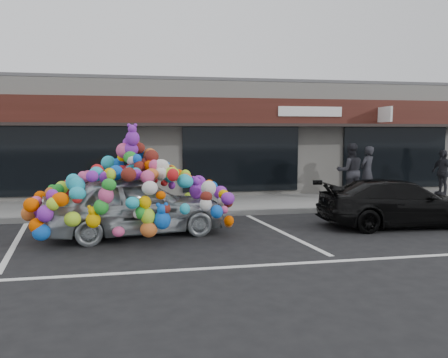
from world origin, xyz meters
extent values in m
plane|color=black|center=(0.00, 0.00, 0.00)|extent=(90.00, 90.00, 0.00)
cube|color=beige|center=(0.00, 8.50, 2.10)|extent=(24.00, 6.00, 4.20)
cube|color=#59595B|center=(0.00, 8.50, 4.25)|extent=(24.00, 6.00, 0.12)
cube|color=#38160F|center=(0.00, 5.42, 3.15)|extent=(24.00, 0.18, 0.90)
cube|color=black|center=(0.00, 4.90, 2.65)|extent=(24.00, 1.20, 0.10)
cube|color=white|center=(8.20, 4.95, 3.05)|extent=(0.08, 0.95, 0.55)
cube|color=white|center=(5.50, 5.30, 3.15)|extent=(2.40, 0.04, 0.35)
cube|color=black|center=(-3.00, 5.47, 1.45)|extent=(4.20, 0.12, 2.30)
cube|color=black|center=(3.00, 5.47, 1.45)|extent=(4.20, 0.12, 2.30)
cube|color=black|center=(9.00, 5.47, 1.45)|extent=(4.20, 0.12, 2.30)
cube|color=gray|center=(0.00, 4.00, 0.07)|extent=(26.00, 3.00, 0.15)
cube|color=slate|center=(0.00, 2.50, 0.07)|extent=(26.00, 0.18, 0.16)
cube|color=silver|center=(-3.20, 0.20, 0.00)|extent=(0.73, 4.37, 0.01)
cube|color=silver|center=(2.80, 0.20, 0.00)|extent=(0.73, 4.37, 0.01)
cube|color=silver|center=(2.00, -2.30, 0.00)|extent=(14.00, 0.12, 0.01)
imported|color=#A5A9AF|center=(-0.64, 0.58, 0.70)|extent=(2.37, 4.33, 1.40)
ellipsoid|color=red|center=(-0.64, 0.58, 1.92)|extent=(1.53, 1.92, 1.05)
sphere|color=yellow|center=(0.79, 0.43, 1.02)|extent=(0.34, 0.34, 0.34)
sphere|color=blue|center=(-0.04, -0.33, 0.55)|extent=(0.36, 0.36, 0.36)
sphere|color=green|center=(-1.44, 1.47, 0.60)|extent=(0.30, 0.30, 0.30)
sphere|color=#DC4D9E|center=(-0.64, 0.58, 2.39)|extent=(0.32, 0.32, 0.32)
sphere|color=#FF3400|center=(-1.87, 0.68, 1.03)|extent=(0.30, 0.30, 0.30)
imported|color=black|center=(5.97, 0.34, 0.60)|extent=(1.84, 4.19, 1.20)
imported|color=black|center=(7.26, 4.33, 1.04)|extent=(0.77, 0.68, 1.78)
imported|color=black|center=(6.45, 3.99, 1.09)|extent=(1.02, 0.86, 1.89)
imported|color=black|center=(10.20, 4.30, 0.97)|extent=(0.99, 0.47, 1.63)
camera|label=1|loc=(-0.45, -9.69, 2.37)|focal=35.00mm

